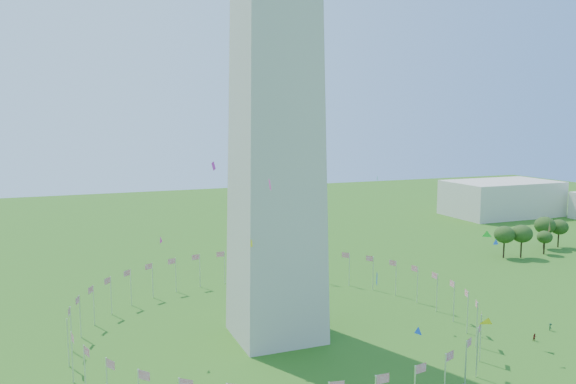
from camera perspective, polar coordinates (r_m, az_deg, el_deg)
name	(u,v)px	position (r m, az deg, el deg)	size (l,w,h in m)	color
flag_ring	(276,315)	(118.44, -1.24, -12.34)	(80.24, 80.24, 9.00)	silver
gov_building_east_a	(501,198)	(280.76, 20.86, -0.58)	(50.00, 30.00, 16.00)	beige
kites_aloft	(427,262)	(96.59, 13.92, -6.92)	(117.80, 78.60, 34.42)	yellow
tree_line_east	(554,237)	(210.44, 25.37, -4.15)	(53.30, 16.33, 10.95)	#2E531B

